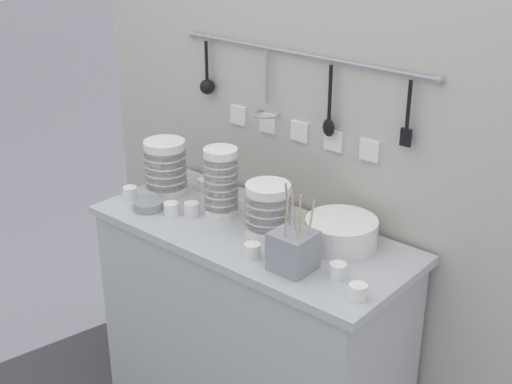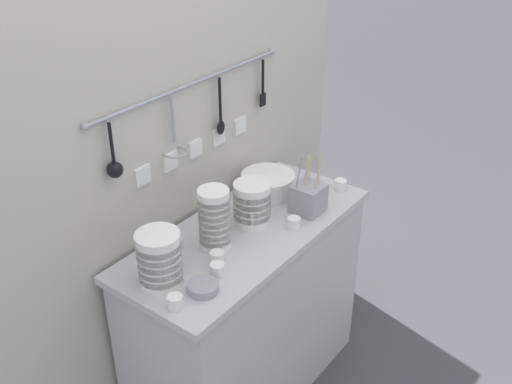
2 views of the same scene
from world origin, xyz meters
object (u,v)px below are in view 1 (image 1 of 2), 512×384
Objects in this scene: cutlery_caddy at (293,250)px; cup_beside_plates at (192,209)px; bowl_stack_nested_right at (221,182)px; bowl_stack_back_corner at (166,167)px; steel_mixing_bowl at (148,205)px; cup_mid_row at (338,271)px; cup_front_right at (205,185)px; cup_back_right at (358,292)px; cup_edge_near at (252,251)px; cup_by_caddy at (171,209)px; bowl_stack_tall_left at (268,209)px; cup_front_left at (220,191)px; cup_back_left at (130,193)px; plate_stack at (341,232)px.

cup_beside_plates is (-0.50, 0.07, -0.04)m from cutlery_caddy.
bowl_stack_nested_right is 0.28m from bowl_stack_back_corner.
steel_mixing_bowl is 0.78m from cup_mid_row.
cup_front_right and cup_back_right have the same top height.
steel_mixing_bowl is at bearing -98.34° from cup_front_right.
cutlery_caddy is 0.24m from cup_back_right.
bowl_stack_nested_right is at bearing 149.84° from cup_edge_near.
cup_by_caddy is at bearing -177.92° from cup_mid_row.
cutlery_caddy is (0.21, -0.13, -0.02)m from bowl_stack_tall_left.
cup_front_right is 1.00× the size of cup_by_caddy.
cup_edge_near is (0.47, -0.27, 0.00)m from cup_front_right.
cup_front_left is (-0.11, 0.10, -0.10)m from bowl_stack_nested_right.
cup_edge_near is (0.39, -0.27, 0.00)m from cup_front_left.
cup_back_right is 1.00× the size of cup_edge_near.
cup_front_left is (-0.53, 0.24, -0.04)m from cutlery_caddy.
cup_back_left is 1.00m from cup_back_right.
cup_back_left is (-0.34, -0.12, -0.10)m from bowl_stack_nested_right.
cup_front_left is at bearing 135.65° from bowl_stack_nested_right.
cup_beside_plates is at bearing 41.22° from cup_by_caddy.
cup_edge_near and cup_by_caddy have the same top height.
plate_stack is 0.81m from cup_back_left.
cup_front_left is (0.17, 0.10, -0.08)m from bowl_stack_back_corner.
bowl_stack_back_corner is 0.17m from steel_mixing_bowl.
cup_edge_near is at bearing -165.49° from cup_mid_row.
bowl_stack_back_corner is at bearing 111.64° from steel_mixing_bowl.
bowl_stack_back_corner is 3.91× the size of cup_front_left.
bowl_stack_back_corner reaches higher than cup_mid_row.
bowl_stack_back_corner is at bearing 178.74° from bowl_stack_tall_left.
bowl_stack_back_corner is 0.84m from cup_mid_row.
bowl_stack_nested_right is at bearing 44.06° from cup_beside_plates.
bowl_stack_tall_left is 0.86× the size of bowl_stack_back_corner.
plate_stack is (0.23, 0.09, -0.04)m from bowl_stack_tall_left.
bowl_stack_nested_right is 0.92× the size of cutlery_caddy.
cutlery_caddy is 5.06× the size of cup_back_right.
bowl_stack_nested_right is at bearing -44.35° from cup_front_left.
cup_front_left and cup_by_caddy have the same top height.
steel_mixing_bowl is 0.25m from cup_front_right.
cutlery_caddy is 0.14m from cup_mid_row.
bowl_stack_back_corner is 3.91× the size of cup_edge_near.
cup_beside_plates is at bearing -19.85° from bowl_stack_back_corner.
bowl_stack_back_corner is 3.91× the size of cup_back_left.
steel_mixing_bowl is 0.41× the size of cutlery_caddy.
cup_by_caddy and cup_mid_row have the same top height.
plate_stack is 0.88× the size of cutlery_caddy.
plate_stack reaches higher than cup_beside_plates.
cup_back_left is (-0.12, 0.02, 0.01)m from steel_mixing_bowl.
bowl_stack_tall_left reaches higher than cup_by_caddy.
cup_front_right is 0.24m from cup_by_caddy.
cutlery_caddy is 5.06× the size of cup_front_left.
cup_mid_row is (0.68, 0.02, 0.00)m from cup_by_caddy.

